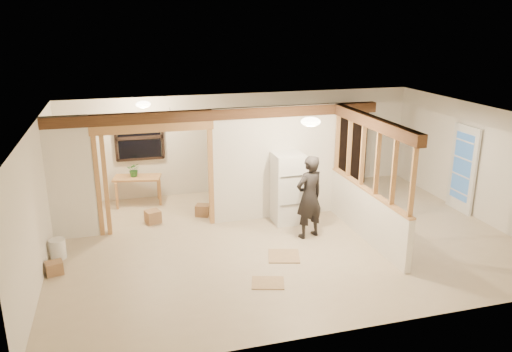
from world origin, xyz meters
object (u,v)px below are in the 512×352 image
object	(u,v)px
refrigerator	(288,188)
work_table	(138,190)
shop_vac	(75,207)
woman	(309,197)
bookshelf	(346,146)

from	to	relation	value
refrigerator	work_table	distance (m)	3.71
work_table	shop_vac	bearing A→B (deg)	-140.75
woman	shop_vac	bearing A→B (deg)	-42.30
woman	work_table	world-z (taller)	woman
refrigerator	woman	bearing A→B (deg)	-80.64
woman	bookshelf	bearing A→B (deg)	-143.66
refrigerator	work_table	size ratio (longest dim) A/B	1.41
work_table	shop_vac	distance (m)	1.56
refrigerator	shop_vac	distance (m)	4.68
refrigerator	bookshelf	bearing A→B (deg)	42.14
refrigerator	bookshelf	size ratio (longest dim) A/B	0.75
work_table	bookshelf	size ratio (longest dim) A/B	0.53
work_table	shop_vac	world-z (taller)	work_table
woman	work_table	distance (m)	4.36
refrigerator	shop_vac	bearing A→B (deg)	163.97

